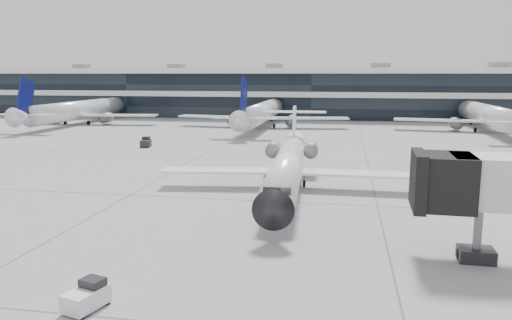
# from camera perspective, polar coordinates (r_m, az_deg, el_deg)

# --- Properties ---
(ground) EXTENTS (220.00, 220.00, 0.00)m
(ground) POSITION_cam_1_polar(r_m,az_deg,el_deg) (39.73, -0.88, -4.64)
(ground) COLOR gray
(ground) RESTS_ON ground
(terminal) EXTENTS (170.00, 22.00, 10.00)m
(terminal) POSITION_cam_1_polar(r_m,az_deg,el_deg) (120.08, 6.69, 7.41)
(terminal) COLOR black
(terminal) RESTS_ON ground
(bg_jet_left) EXTENTS (32.00, 40.00, 9.60)m
(bg_jet_left) POSITION_cam_1_polar(r_m,az_deg,el_deg) (106.98, -19.25, 3.95)
(bg_jet_left) COLOR silver
(bg_jet_left) RESTS_ON ground
(bg_jet_center) EXTENTS (32.00, 40.00, 9.60)m
(bg_jet_center) POSITION_cam_1_polar(r_m,az_deg,el_deg) (94.54, 0.74, 3.80)
(bg_jet_center) COLOR silver
(bg_jet_center) RESTS_ON ground
(bg_jet_right) EXTENTS (32.00, 40.00, 9.60)m
(bg_jet_right) POSITION_cam_1_polar(r_m,az_deg,el_deg) (96.47, 24.92, 3.00)
(bg_jet_right) COLOR silver
(bg_jet_right) RESTS_ON ground
(regional_jet) EXTENTS (22.47, 28.05, 6.48)m
(regional_jet) POSITION_cam_1_polar(r_m,az_deg,el_deg) (43.18, 3.68, -0.48)
(regional_jet) COLOR white
(regional_jet) RESTS_ON ground
(baggage_tug) EXTENTS (1.61, 2.16, 1.22)m
(baggage_tug) POSITION_cam_1_polar(r_m,az_deg,el_deg) (23.21, -18.74, -14.54)
(baggage_tug) COLOR silver
(baggage_tug) RESTS_ON ground
(traffic_cone) EXTENTS (0.46, 0.46, 0.53)m
(traffic_cone) POSITION_cam_1_polar(r_m,az_deg,el_deg) (48.79, 1.02, -1.61)
(traffic_cone) COLOR #F8570D
(traffic_cone) RESTS_ON ground
(far_tug) EXTENTS (1.69, 2.35, 1.36)m
(far_tug) POSITION_cam_1_polar(r_m,az_deg,el_deg) (70.29, -12.47, 1.98)
(far_tug) COLOR black
(far_tug) RESTS_ON ground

